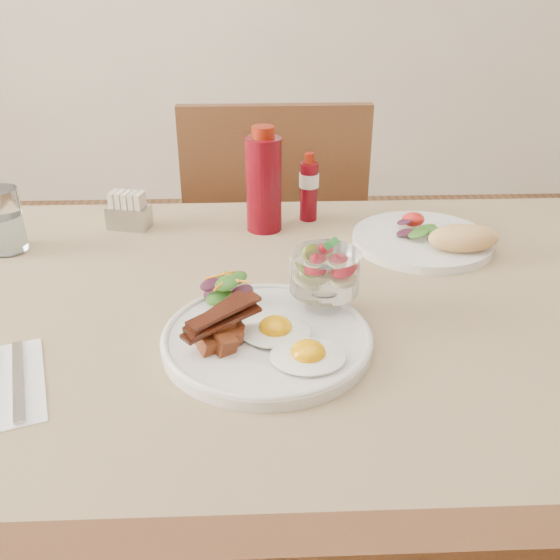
% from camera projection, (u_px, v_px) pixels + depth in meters
% --- Properties ---
extents(table, '(1.33, 0.88, 0.75)m').
position_uv_depth(table, '(287.00, 358.00, 0.96)').
color(table, brown).
rests_on(table, ground).
extents(chair_far, '(0.42, 0.42, 0.93)m').
position_uv_depth(chair_far, '(274.00, 254.00, 1.61)').
color(chair_far, brown).
rests_on(chair_far, ground).
extents(main_plate, '(0.28, 0.28, 0.02)m').
position_uv_depth(main_plate, '(267.00, 340.00, 0.83)').
color(main_plate, white).
rests_on(main_plate, table).
extents(fried_eggs, '(0.16, 0.17, 0.03)m').
position_uv_depth(fried_eggs, '(291.00, 342.00, 0.80)').
color(fried_eggs, white).
rests_on(fried_eggs, main_plate).
extents(bacon_potato_pile, '(0.10, 0.10, 0.05)m').
position_uv_depth(bacon_potato_pile, '(221.00, 328.00, 0.80)').
color(bacon_potato_pile, brown).
rests_on(bacon_potato_pile, main_plate).
extents(side_salad, '(0.08, 0.07, 0.04)m').
position_uv_depth(side_salad, '(228.00, 291.00, 0.89)').
color(side_salad, '#1E5316').
rests_on(side_salad, main_plate).
extents(fruit_cup, '(0.10, 0.10, 0.10)m').
position_uv_depth(fruit_cup, '(325.00, 272.00, 0.87)').
color(fruit_cup, white).
rests_on(fruit_cup, main_plate).
extents(second_plate, '(0.25, 0.25, 0.06)m').
position_uv_depth(second_plate, '(432.00, 239.00, 1.10)').
color(second_plate, white).
rests_on(second_plate, table).
extents(ketchup_bottle, '(0.07, 0.07, 0.19)m').
position_uv_depth(ketchup_bottle, '(264.00, 183.00, 1.14)').
color(ketchup_bottle, '#5E050F').
rests_on(ketchup_bottle, table).
extents(hot_sauce_bottle, '(0.04, 0.04, 0.13)m').
position_uv_depth(hot_sauce_bottle, '(309.00, 188.00, 1.19)').
color(hot_sauce_bottle, '#5E050F').
rests_on(hot_sauce_bottle, table).
extents(sugar_caddy, '(0.09, 0.06, 0.07)m').
position_uv_depth(sugar_caddy, '(129.00, 212.00, 1.17)').
color(sugar_caddy, '#A9A9AE').
rests_on(sugar_caddy, table).
extents(water_glass, '(0.07, 0.07, 0.11)m').
position_uv_depth(water_glass, '(4.00, 224.00, 1.07)').
color(water_glass, white).
rests_on(water_glass, table).
extents(napkin_cutlery, '(0.15, 0.20, 0.01)m').
position_uv_depth(napkin_cutlery, '(2.00, 384.00, 0.75)').
color(napkin_cutlery, white).
rests_on(napkin_cutlery, table).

